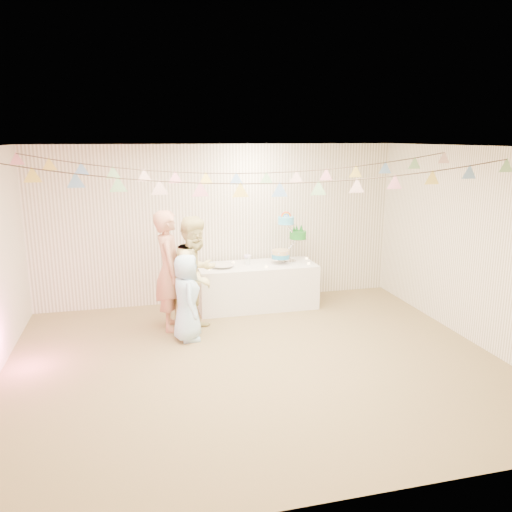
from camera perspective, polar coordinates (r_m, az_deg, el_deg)
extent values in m
plane|color=olive|center=(6.30, -0.03, -12.01)|extent=(6.00, 6.00, 0.00)
plane|color=silver|center=(5.69, -0.03, 12.37)|extent=(6.00, 6.00, 0.00)
plane|color=white|center=(8.26, -4.18, 3.60)|extent=(6.00, 6.00, 0.00)
plane|color=white|center=(3.60, 9.65, -9.76)|extent=(6.00, 6.00, 0.00)
plane|color=white|center=(7.17, 23.94, 0.97)|extent=(5.00, 5.00, 0.00)
cube|color=white|center=(8.11, 0.08, -3.42)|extent=(1.90, 0.76, 0.71)
cylinder|color=white|center=(7.84, -3.85, -0.97)|extent=(0.36, 0.36, 0.02)
imported|color=tan|center=(7.18, -9.87, -1.64)|extent=(0.43, 0.64, 1.73)
imported|color=#DDCF88|center=(7.04, -6.84, -2.13)|extent=(1.01, 1.02, 1.66)
imported|color=#B4DFFF|center=(6.80, -7.93, -4.74)|extent=(0.40, 0.60, 1.20)
cylinder|color=#FFD88C|center=(7.72, -5.43, -1.49)|extent=(0.04, 0.04, 0.03)
cylinder|color=#FFD88C|center=(8.10, -2.63, -0.72)|extent=(0.04, 0.04, 0.03)
cylinder|color=#FFD88C|center=(7.82, 1.18, -1.22)|extent=(0.04, 0.04, 0.03)
cylinder|color=#FFD88C|center=(8.30, 2.06, -0.37)|extent=(0.04, 0.04, 0.03)
cylinder|color=#FFD88C|center=(8.07, 6.05, -0.84)|extent=(0.04, 0.04, 0.03)
cylinder|color=#FFD88C|center=(8.40, 5.80, -0.27)|extent=(0.04, 0.04, 0.03)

